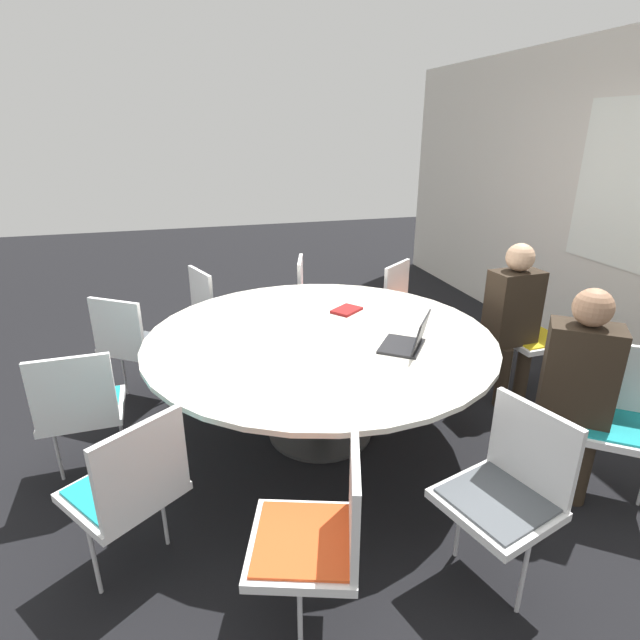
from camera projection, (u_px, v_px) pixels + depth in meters
ground_plane at (320, 432)px, 3.46m from camera, size 16.00×16.00×0.00m
conference_table at (320, 346)px, 3.22m from camera, size 2.22×2.22×0.73m
chair_0 at (619, 412)px, 2.73m from camera, size 0.60×0.60×0.87m
chair_1 at (529, 328)px, 3.86m from camera, size 0.45×0.46×0.87m
chair_2 at (409, 304)px, 4.40m from camera, size 0.60×0.61×0.87m
chair_3 at (314, 295)px, 4.61m from camera, size 0.54×0.53×0.87m
chair_4 at (217, 307)px, 4.32m from camera, size 0.56×0.55×0.87m
chair_5 at (132, 340)px, 3.65m from camera, size 0.60×0.60×0.87m
chair_6 at (80, 404)px, 2.80m from camera, size 0.44×0.46×0.87m
chair_7 at (130, 484)px, 2.17m from camera, size 0.60×0.60×0.87m
chair_8 at (320, 530)px, 1.93m from camera, size 0.55×0.54×0.87m
chair_9 at (509, 485)px, 2.17m from camera, size 0.54×0.53×0.87m
person_0 at (579, 379)px, 2.67m from camera, size 0.39×0.42×1.22m
person_1 at (514, 312)px, 3.65m from camera, size 0.28×0.37×1.22m
laptop at (409, 340)px, 2.97m from camera, size 0.39×0.38×0.21m
spiral_notebook at (347, 310)px, 3.59m from camera, size 0.25×0.26×0.02m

